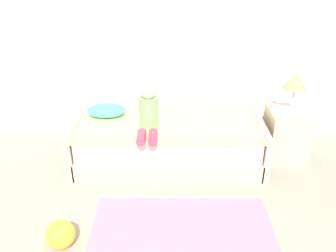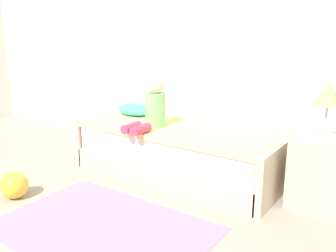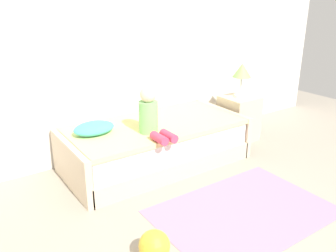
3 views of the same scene
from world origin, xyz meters
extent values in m
cube|color=silver|center=(0.00, 2.60, 1.45)|extent=(7.20, 0.10, 2.90)
cube|color=beige|center=(0.26, 2.00, 0.10)|extent=(2.00, 1.00, 0.20)
cube|color=white|center=(0.26, 2.00, 0.33)|extent=(1.94, 0.94, 0.25)
cube|color=#E5E08C|center=(0.26, 2.00, 0.47)|extent=(1.98, 0.98, 0.05)
cube|color=beige|center=(-0.76, 2.00, 0.25)|extent=(0.07, 1.00, 0.50)
cube|color=beige|center=(1.28, 2.00, 0.25)|extent=(0.07, 1.00, 0.50)
cube|color=beige|center=(1.61, 2.02, 0.30)|extent=(0.44, 0.44, 0.60)
cylinder|color=silver|center=(1.61, 2.02, 0.61)|extent=(0.15, 0.15, 0.03)
cylinder|color=silver|center=(1.61, 2.02, 0.75)|extent=(0.02, 0.02, 0.24)
cone|color=#8CCC66|center=(1.61, 2.02, 0.96)|extent=(0.24, 0.24, 0.18)
cylinder|color=#7FC672|center=(0.06, 1.82, 0.67)|extent=(0.20, 0.20, 0.34)
sphere|color=beige|center=(0.06, 1.82, 0.92)|extent=(0.17, 0.17, 0.17)
cylinder|color=#D83F60|center=(0.00, 1.52, 0.55)|extent=(0.09, 0.22, 0.09)
cylinder|color=#D83F60|center=(0.11, 1.52, 0.55)|extent=(0.09, 0.22, 0.09)
ellipsoid|color=#4CCCBC|center=(-0.44, 2.10, 0.56)|extent=(0.44, 0.30, 0.13)
sphere|color=yellow|center=(-0.61, 0.64, 0.12)|extent=(0.24, 0.24, 0.24)
cube|color=pink|center=(0.39, 0.70, 0.00)|extent=(1.60, 1.10, 0.01)
camera|label=1|loc=(0.28, -1.50, 2.24)|focal=37.65mm
camera|label=2|loc=(2.24, -1.09, 1.46)|focal=40.12mm
camera|label=3|loc=(-1.73, -1.19, 1.87)|focal=37.53mm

